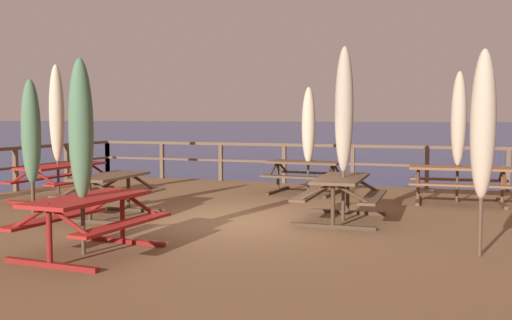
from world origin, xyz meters
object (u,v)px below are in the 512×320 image
at_px(picnic_table_front_left, 110,187).
at_px(patio_umbrella_tall_mid_left, 81,130).
at_px(picnic_table_mid_right, 305,170).
at_px(patio_umbrella_tall_back_left, 483,125).
at_px(picnic_table_back_right, 341,189).
at_px(picnic_table_front_right, 460,177).
at_px(patio_umbrella_short_front, 344,110).
at_px(picnic_table_back_left, 89,212).
at_px(patio_umbrella_short_back, 57,114).
at_px(picnic_table_mid_left, 62,174).
at_px(patio_umbrella_short_mid, 459,119).
at_px(patio_umbrella_tall_mid_right, 309,126).
at_px(patio_umbrella_tall_front, 31,132).

height_order(picnic_table_front_left, patio_umbrella_tall_mid_left, patio_umbrella_tall_mid_left).
distance_m(picnic_table_mid_right, patio_umbrella_tall_back_left, 6.63).
bearing_deg(picnic_table_back_right, picnic_table_mid_right, 114.56).
bearing_deg(picnic_table_front_right, picnic_table_front_left, -146.66).
distance_m(picnic_table_mid_right, patio_umbrella_short_front, 3.92).
bearing_deg(picnic_table_back_left, patio_umbrella_short_back, 132.18).
height_order(picnic_table_back_right, picnic_table_front_left, same).
height_order(picnic_table_mid_left, picnic_table_mid_right, same).
bearing_deg(patio_umbrella_short_mid, patio_umbrella_short_front, -122.08).
xyz_separation_m(picnic_table_back_left, picnic_table_mid_right, (1.10, 6.93, -0.00)).
relative_size(picnic_table_back_left, picnic_table_front_right, 0.90).
distance_m(picnic_table_front_right, picnic_table_mid_left, 8.57).
distance_m(picnic_table_front_right, patio_umbrella_tall_back_left, 5.04).
relative_size(picnic_table_mid_right, patio_umbrella_tall_back_left, 0.68).
distance_m(picnic_table_mid_left, patio_umbrella_tall_mid_left, 5.67).
relative_size(picnic_table_front_right, patio_umbrella_tall_mid_right, 0.84).
bearing_deg(picnic_table_mid_right, picnic_table_back_right, -65.44).
bearing_deg(patio_umbrella_tall_mid_left, picnic_table_front_left, 116.81).
distance_m(picnic_table_front_right, patio_umbrella_short_front, 3.71).
xyz_separation_m(picnic_table_mid_left, patio_umbrella_tall_mid_right, (4.85, 2.82, 1.04)).
bearing_deg(picnic_table_mid_left, patio_umbrella_short_back, -123.00).
bearing_deg(patio_umbrella_short_mid, picnic_table_mid_right, 173.91).
relative_size(picnic_table_back_right, patio_umbrella_tall_back_left, 0.71).
distance_m(picnic_table_back_left, patio_umbrella_short_front, 4.70).
distance_m(picnic_table_back_right, patio_umbrella_short_front, 1.37).
distance_m(patio_umbrella_short_front, patio_umbrella_tall_mid_left, 4.57).
xyz_separation_m(patio_umbrella_short_front, patio_umbrella_tall_mid_left, (-2.74, -3.65, -0.29)).
bearing_deg(patio_umbrella_short_front, picnic_table_back_left, -126.45).
xyz_separation_m(picnic_table_front_right, picnic_table_mid_left, (-8.25, -2.30, 0.00)).
height_order(picnic_table_mid_right, patio_umbrella_tall_back_left, patio_umbrella_tall_back_left).
bearing_deg(patio_umbrella_tall_front, patio_umbrella_tall_mid_right, 58.63).
bearing_deg(patio_umbrella_tall_front, patio_umbrella_tall_mid_left, -35.98).
height_order(patio_umbrella_short_front, patio_umbrella_tall_mid_right, patio_umbrella_short_front).
xyz_separation_m(picnic_table_front_right, patio_umbrella_tall_back_left, (0.29, -4.90, 1.14)).
relative_size(patio_umbrella_short_front, patio_umbrella_tall_mid_right, 1.20).
distance_m(picnic_table_mid_right, patio_umbrella_tall_mid_left, 7.15).
bearing_deg(picnic_table_front_right, patio_umbrella_short_front, -123.43).
height_order(picnic_table_back_left, patio_umbrella_tall_mid_right, patio_umbrella_tall_mid_right).
xyz_separation_m(picnic_table_front_left, patio_umbrella_tall_mid_left, (1.32, -2.61, 1.09)).
distance_m(picnic_table_front_left, patio_umbrella_short_mid, 7.23).
bearing_deg(picnic_table_front_right, picnic_table_back_left, -125.14).
relative_size(picnic_table_mid_right, picnic_table_front_left, 1.06).
bearing_deg(patio_umbrella_tall_mid_left, patio_umbrella_tall_mid_right, 80.10).
xyz_separation_m(picnic_table_mid_right, patio_umbrella_short_mid, (3.42, -0.36, 1.21)).
height_order(picnic_table_mid_right, patio_umbrella_tall_front, patio_umbrella_tall_front).
distance_m(picnic_table_front_right, patio_umbrella_tall_mid_left, 8.08).
height_order(picnic_table_back_right, patio_umbrella_tall_front, patio_umbrella_tall_front).
height_order(picnic_table_back_left, picnic_table_mid_left, same).
bearing_deg(patio_umbrella_short_mid, picnic_table_back_left, -124.54).
distance_m(picnic_table_mid_right, patio_umbrella_short_back, 5.75).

